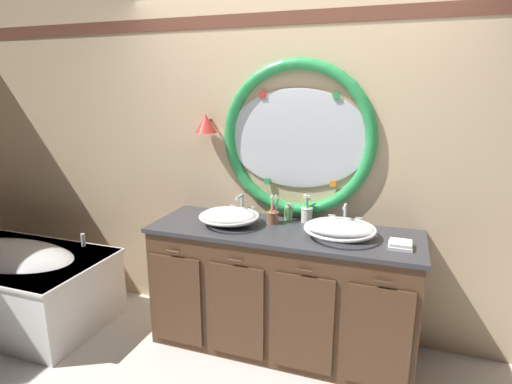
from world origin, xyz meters
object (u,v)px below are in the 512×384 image
object	(u,v)px
sink_basin_right	(340,229)
folded_hand_towel	(400,245)
sink_basin_left	(229,216)
bathtub	(13,280)
toothbrush_holder_right	(307,214)
soap_dispenser	(288,213)
toothbrush_holder_left	(273,216)

from	to	relation	value
sink_basin_right	folded_hand_towel	xyz separation A→B (m)	(0.38, -0.06, -0.04)
sink_basin_left	sink_basin_right	size ratio (longest dim) A/B	0.92
bathtub	folded_hand_towel	xyz separation A→B (m)	(2.94, 0.28, 0.59)
bathtub	toothbrush_holder_right	bearing A→B (deg)	14.41
sink_basin_left	toothbrush_holder_right	size ratio (longest dim) A/B	2.10
toothbrush_holder_right	soap_dispenser	size ratio (longest dim) A/B	1.48
sink_basin_right	folded_hand_towel	world-z (taller)	sink_basin_right
bathtub	soap_dispenser	xyz separation A→B (m)	(2.15, 0.56, 0.63)
soap_dispenser	sink_basin_right	bearing A→B (deg)	-28.69
toothbrush_holder_left	folded_hand_towel	bearing A→B (deg)	-12.07
bathtub	soap_dispenser	distance (m)	2.31
bathtub	sink_basin_left	world-z (taller)	sink_basin_left
toothbrush_holder_left	folded_hand_towel	size ratio (longest dim) A/B	1.50
bathtub	sink_basin_right	bearing A→B (deg)	7.58
folded_hand_towel	bathtub	bearing A→B (deg)	-174.52
toothbrush_holder_right	folded_hand_towel	size ratio (longest dim) A/B	1.46
toothbrush_holder_left	toothbrush_holder_right	distance (m)	0.25
sink_basin_right	toothbrush_holder_left	size ratio (longest dim) A/B	2.21
sink_basin_left	folded_hand_towel	world-z (taller)	sink_basin_left
sink_basin_right	toothbrush_holder_right	world-z (taller)	toothbrush_holder_right
folded_hand_towel	toothbrush_holder_left	bearing A→B (deg)	167.93
toothbrush_holder_right	folded_hand_towel	distance (m)	0.72
sink_basin_left	folded_hand_towel	bearing A→B (deg)	-2.89
sink_basin_right	soap_dispenser	distance (m)	0.46
soap_dispenser	folded_hand_towel	xyz separation A→B (m)	(0.79, -0.28, -0.04)
sink_basin_left	toothbrush_holder_right	xyz separation A→B (m)	(0.51, 0.25, 0.00)
bathtub	sink_basin_right	xyz separation A→B (m)	(2.56, 0.34, 0.62)
sink_basin_left	folded_hand_towel	xyz separation A→B (m)	(1.16, -0.06, -0.04)
bathtub	soap_dispenser	size ratio (longest dim) A/B	11.15
toothbrush_holder_left	folded_hand_towel	world-z (taller)	toothbrush_holder_left
sink_basin_right	toothbrush_holder_right	bearing A→B (deg)	138.13
sink_basin_right	toothbrush_holder_left	bearing A→B (deg)	165.47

